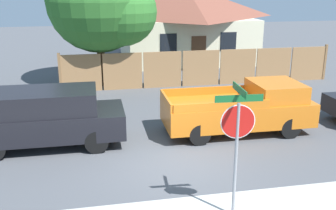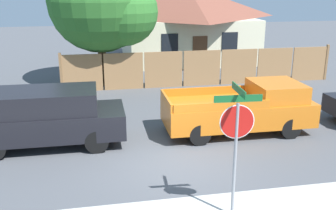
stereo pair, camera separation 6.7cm
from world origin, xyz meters
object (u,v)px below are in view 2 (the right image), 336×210
at_px(house, 186,21).
at_px(stop_sign, 237,131).
at_px(red_suv, 46,116).
at_px(orange_pickup, 243,108).
at_px(oak_tree, 105,3).

height_order(house, stop_sign, house).
distance_m(red_suv, orange_pickup, 6.59).
relative_size(red_suv, orange_pickup, 0.95).
relative_size(house, oak_tree, 1.32).
distance_m(house, red_suv, 16.21).
bearing_deg(orange_pickup, red_suv, -179.62).
relative_size(red_suv, stop_sign, 1.61).
height_order(oak_tree, red_suv, oak_tree).
distance_m(house, stop_sign, 19.33).
relative_size(oak_tree, stop_sign, 2.24).
bearing_deg(house, stop_sign, -100.20).
bearing_deg(stop_sign, orange_pickup, 70.46).
height_order(house, orange_pickup, house).
bearing_deg(oak_tree, red_suv, -106.67).
bearing_deg(red_suv, oak_tree, 73.72).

